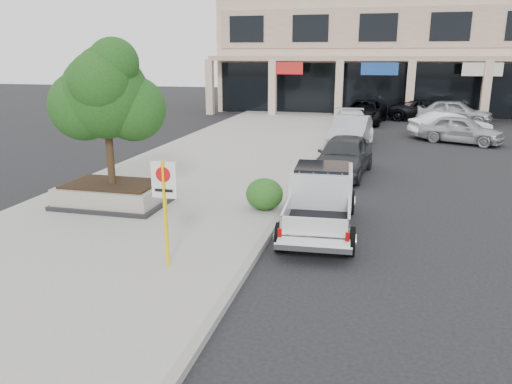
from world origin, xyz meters
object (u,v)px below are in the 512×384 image
curb_car_b (351,132)px  lot_car_b (450,125)px  curb_car_d (364,112)px  lot_car_d (428,111)px  curb_car_c (351,124)px  lot_car_e (454,112)px  lot_car_a (461,130)px  planter_tree (112,95)px  no_parking_sign (165,199)px  planter (113,194)px  pickup_truck (320,202)px  curb_car_a (344,155)px

curb_car_b → lot_car_b: 6.79m
curb_car_d → lot_car_d: bearing=35.8°
curb_car_d → curb_car_c: bearing=-87.1°
curb_car_d → lot_car_e: bearing=17.9°
curb_car_d → lot_car_a: bearing=-45.3°
curb_car_c → curb_car_d: curb_car_d is taller
planter_tree → lot_car_e: (12.42, 22.94, -2.59)m
no_parking_sign → lot_car_a: (8.46, 18.88, -0.90)m
planter → curb_car_b: bearing=62.9°
pickup_truck → lot_car_a: pickup_truck is taller
pickup_truck → curb_car_b: bearing=86.3°
pickup_truck → lot_car_d: bearing=75.7°
lot_car_e → curb_car_a: bearing=172.9°
curb_car_d → no_parking_sign: bearing=-90.1°
planter → curb_car_b: 13.86m
curb_car_a → lot_car_d: bearing=82.4°
planter_tree → lot_car_b: bearing=55.3°
planter → curb_car_a: bearing=44.1°
curb_car_c → curb_car_d: (0.44, 6.29, 0.05)m
curb_car_d → lot_car_e: (5.97, 1.16, 0.04)m
lot_car_e → lot_car_d: bearing=64.9°
lot_car_b → lot_car_e: 6.50m
curb_car_b → lot_car_d: bearing=73.2°
planter → curb_car_c: (6.14, 15.64, 0.27)m
lot_car_d → curb_car_a: bearing=176.5°
lot_car_b → curb_car_d: bearing=24.1°
curb_car_a → curb_car_c: (-0.29, 9.41, -0.04)m
pickup_truck → lot_car_e: 24.27m
lot_car_a → lot_car_d: 9.33m
no_parking_sign → lot_car_d: bearing=75.1°
no_parking_sign → lot_car_d: (7.51, 28.15, -0.89)m
planter → lot_car_a: size_ratio=0.75×
planter_tree → lot_car_a: size_ratio=0.94×
lot_car_a → lot_car_d: (-0.95, 9.28, 0.02)m
curb_car_a → planter_tree: bearing=-129.6°
lot_car_b → curb_car_c: bearing=81.4°
curb_car_c → planter_tree: bearing=-118.6°
planter_tree → lot_car_e: bearing=61.6°
planter_tree → curb_car_b: (6.18, 12.19, -2.62)m
planter → lot_car_a: lot_car_a is taller
curb_car_a → lot_car_b: bearing=70.2°
no_parking_sign → lot_car_e: no_parking_sign is taller
curb_car_b → lot_car_e: (6.24, 10.75, 0.03)m
no_parking_sign → curb_car_c: size_ratio=0.45×
pickup_truck → curb_car_d: 22.29m
curb_car_d → lot_car_b: bearing=-39.7°
planter → lot_car_b: (11.55, 16.66, 0.25)m
no_parking_sign → lot_car_b: bearing=68.4°
no_parking_sign → curb_car_a: bearing=73.4°
curb_car_c → no_parking_sign: bearing=-105.3°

